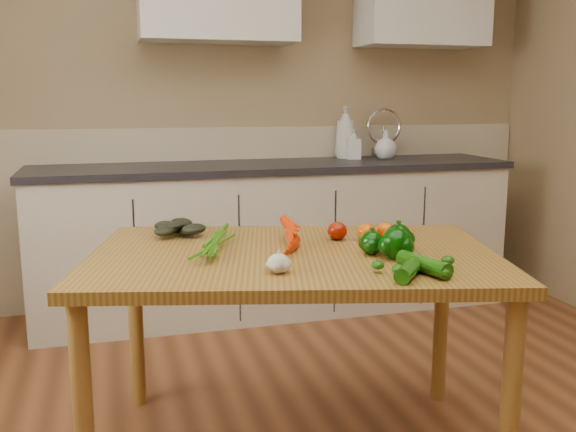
# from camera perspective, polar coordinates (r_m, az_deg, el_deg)

# --- Properties ---
(room) EXTENTS (4.04, 5.04, 2.64)m
(room) POSITION_cam_1_polar(r_m,az_deg,el_deg) (1.83, 8.83, 9.10)
(room) COLOR brown
(room) RESTS_ON ground
(counter_run) EXTENTS (2.84, 0.64, 1.14)m
(counter_run) POSITION_cam_1_polar(r_m,az_deg,el_deg) (3.90, -1.02, -1.75)
(counter_run) COLOR beige
(counter_run) RESTS_ON ground
(table) EXTENTS (1.59, 1.22, 0.76)m
(table) POSITION_cam_1_polar(r_m,az_deg,el_deg) (2.27, 0.51, -5.26)
(table) COLOR olive
(table) RESTS_ON ground
(soap_bottle_a) EXTENTS (0.13, 0.13, 0.33)m
(soap_bottle_a) POSITION_cam_1_polar(r_m,az_deg,el_deg) (4.12, 5.11, 7.43)
(soap_bottle_a) COLOR silver
(soap_bottle_a) RESTS_ON counter_run
(soap_bottle_b) EXTENTS (0.10, 0.11, 0.19)m
(soap_bottle_b) POSITION_cam_1_polar(r_m,az_deg,el_deg) (4.08, 5.88, 6.38)
(soap_bottle_b) COLOR silver
(soap_bottle_b) RESTS_ON counter_run
(soap_bottle_c) EXTENTS (0.20, 0.20, 0.18)m
(soap_bottle_c) POSITION_cam_1_polar(r_m,az_deg,el_deg) (4.12, 8.69, 6.29)
(soap_bottle_c) COLOR silver
(soap_bottle_c) RESTS_ON counter_run
(carrot_bunch) EXTENTS (0.30, 0.26, 0.07)m
(carrot_bunch) POSITION_cam_1_polar(r_m,az_deg,el_deg) (2.30, -1.97, -1.96)
(carrot_bunch) COLOR red
(carrot_bunch) RESTS_ON table
(leafy_greens) EXTENTS (0.20, 0.18, 0.10)m
(leafy_greens) POSITION_cam_1_polar(r_m,az_deg,el_deg) (2.53, -9.30, -0.60)
(leafy_greens) COLOR black
(leafy_greens) RESTS_ON table
(garlic_bulb) EXTENTS (0.07, 0.07, 0.06)m
(garlic_bulb) POSITION_cam_1_polar(r_m,az_deg,el_deg) (1.98, -0.83, -4.23)
(garlic_bulb) COLOR beige
(garlic_bulb) RESTS_ON table
(pepper_a) EXTENTS (0.08, 0.08, 0.08)m
(pepper_a) POSITION_cam_1_polar(r_m,az_deg,el_deg) (2.22, 7.44, -2.40)
(pepper_a) COLOR #043202
(pepper_a) RESTS_ON table
(pepper_b) EXTENTS (0.10, 0.10, 0.10)m
(pepper_b) POSITION_cam_1_polar(r_m,az_deg,el_deg) (2.28, 9.77, -1.92)
(pepper_b) COLOR #043202
(pepper_b) RESTS_ON table
(pepper_c) EXTENTS (0.10, 0.10, 0.10)m
(pepper_c) POSITION_cam_1_polar(r_m,az_deg,el_deg) (2.17, 9.57, -2.44)
(pepper_c) COLOR #043202
(pepper_c) RESTS_ON table
(tomato_a) EXTENTS (0.07, 0.07, 0.07)m
(tomato_a) POSITION_cam_1_polar(r_m,az_deg,el_deg) (2.43, 4.41, -1.33)
(tomato_a) COLOR #8B1202
(tomato_a) RESTS_ON table
(tomato_b) EXTENTS (0.07, 0.07, 0.07)m
(tomato_b) POSITION_cam_1_polar(r_m,az_deg,el_deg) (2.43, 7.00, -1.43)
(tomato_b) COLOR #D45205
(tomato_b) RESTS_ON table
(tomato_c) EXTENTS (0.07, 0.07, 0.06)m
(tomato_c) POSITION_cam_1_polar(r_m,az_deg,el_deg) (2.47, 8.68, -1.27)
(tomato_c) COLOR #D45205
(tomato_c) RESTS_ON table
(zucchini_a) EXTENTS (0.10, 0.21, 0.05)m
(zucchini_a) POSITION_cam_1_polar(r_m,az_deg,el_deg) (2.02, 11.98, -4.25)
(zucchini_a) COLOR #114106
(zucchini_a) RESTS_ON table
(zucchini_b) EXTENTS (0.17, 0.19, 0.05)m
(zucchini_b) POSITION_cam_1_polar(r_m,az_deg,el_deg) (1.97, 10.81, -4.62)
(zucchini_b) COLOR #114106
(zucchini_b) RESTS_ON table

